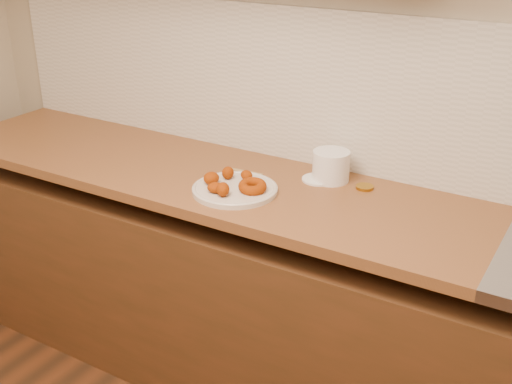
% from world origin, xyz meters
% --- Properties ---
extents(wall_back, '(4.00, 0.02, 2.70)m').
position_xyz_m(wall_back, '(0.00, 2.00, 1.35)').
color(wall_back, tan).
rests_on(wall_back, ground).
extents(base_cabinet, '(3.60, 0.60, 0.77)m').
position_xyz_m(base_cabinet, '(0.00, 1.69, 0.39)').
color(base_cabinet, '#562F18').
rests_on(base_cabinet, floor).
extents(butcher_block, '(2.30, 0.62, 0.04)m').
position_xyz_m(butcher_block, '(-0.65, 1.69, 0.88)').
color(butcher_block, brown).
rests_on(butcher_block, base_cabinet).
extents(backsplash, '(3.60, 0.02, 0.60)m').
position_xyz_m(backsplash, '(0.00, 1.99, 1.20)').
color(backsplash, beige).
rests_on(backsplash, wall_back).
extents(donut_plate, '(0.31, 0.31, 0.02)m').
position_xyz_m(donut_plate, '(-0.40, 1.59, 0.91)').
color(donut_plate, beige).
rests_on(donut_plate, butcher_block).
extents(ring_donut, '(0.15, 0.15, 0.05)m').
position_xyz_m(ring_donut, '(-0.33, 1.60, 0.94)').
color(ring_donut, '#932E03').
rests_on(ring_donut, donut_plate).
extents(fried_dough_chunks, '(0.16, 0.23, 0.05)m').
position_xyz_m(fried_dough_chunks, '(-0.44, 1.57, 0.94)').
color(fried_dough_chunks, '#932E03').
rests_on(fried_dough_chunks, donut_plate).
extents(plastic_tub, '(0.14, 0.14, 0.11)m').
position_xyz_m(plastic_tub, '(-0.15, 1.86, 0.96)').
color(plastic_tub, white).
rests_on(plastic_tub, butcher_block).
extents(tub_lid, '(0.13, 0.13, 0.01)m').
position_xyz_m(tub_lid, '(-0.19, 1.84, 0.90)').
color(tub_lid, white).
rests_on(tub_lid, butcher_block).
extents(brass_jar_lid, '(0.08, 0.08, 0.01)m').
position_xyz_m(brass_jar_lid, '(-0.01, 1.86, 0.91)').
color(brass_jar_lid, '#A3751B').
rests_on(brass_jar_lid, butcher_block).
extents(wooden_utensil, '(0.16, 0.03, 0.01)m').
position_xyz_m(wooden_utensil, '(-0.46, 1.75, 0.91)').
color(wooden_utensil, '#A4854D').
rests_on(wooden_utensil, butcher_block).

